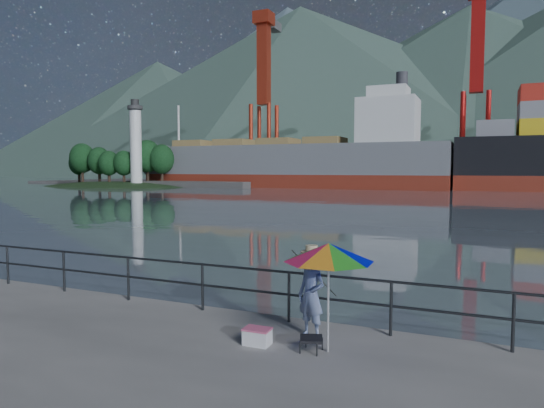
{
  "coord_description": "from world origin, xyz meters",
  "views": [
    {
      "loc": [
        6.46,
        -7.1,
        3.06
      ],
      "look_at": [
        0.76,
        6.0,
        2.0
      ],
      "focal_mm": 32.0,
      "sensor_mm": 36.0,
      "label": 1
    }
  ],
  "objects_px": {
    "fisherman": "(311,296)",
    "beach_umbrella": "(329,253)",
    "cooler_bag": "(257,337)",
    "bulk_carrier": "(299,162)"
  },
  "relations": [
    {
      "from": "beach_umbrella",
      "to": "cooler_bag",
      "type": "relative_size",
      "value": 4.38
    },
    {
      "from": "fisherman",
      "to": "cooler_bag",
      "type": "xyz_separation_m",
      "value": [
        -0.74,
        -0.72,
        -0.64
      ]
    },
    {
      "from": "fisherman",
      "to": "bulk_carrier",
      "type": "height_order",
      "value": "bulk_carrier"
    },
    {
      "from": "beach_umbrella",
      "to": "bulk_carrier",
      "type": "xyz_separation_m",
      "value": [
        -26.85,
        70.83,
        2.42
      ]
    },
    {
      "from": "fisherman",
      "to": "cooler_bag",
      "type": "relative_size",
      "value": 3.42
    },
    {
      "from": "fisherman",
      "to": "beach_umbrella",
      "type": "bearing_deg",
      "value": -27.65
    },
    {
      "from": "bulk_carrier",
      "to": "beach_umbrella",
      "type": "bearing_deg",
      "value": -69.24
    },
    {
      "from": "cooler_bag",
      "to": "bulk_carrier",
      "type": "distance_m",
      "value": 75.59
    },
    {
      "from": "fisherman",
      "to": "beach_umbrella",
      "type": "relative_size",
      "value": 0.78
    },
    {
      "from": "bulk_carrier",
      "to": "fisherman",
      "type": "bearing_deg",
      "value": -69.43
    }
  ]
}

